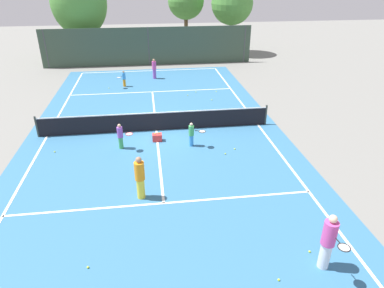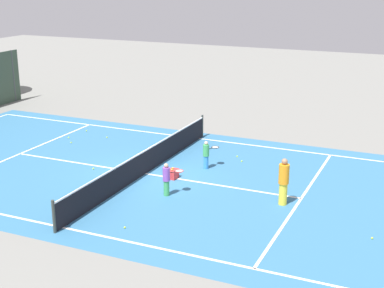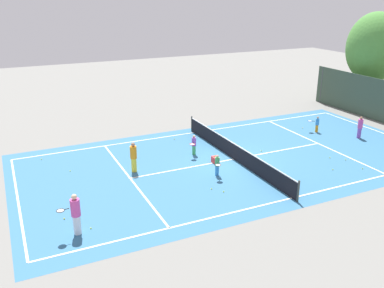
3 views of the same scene
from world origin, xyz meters
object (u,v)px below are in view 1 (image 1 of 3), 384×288
object	(u,v)px
tennis_ball_5	(235,149)
tennis_ball_6	(212,100)
tennis_ball_0	(310,252)
tennis_ball_11	(109,88)
player_0	(124,78)
player_2	(140,177)
player_3	(192,134)
player_1	(121,136)
tennis_ball_1	(196,92)
ball_crate	(157,137)
tennis_ball_10	(216,92)
player_4	(328,241)
tennis_ball_7	(88,267)
tennis_ball_9	(147,114)
tennis_ball_4	(55,152)
tennis_ball_8	(279,280)
tennis_ball_12	(225,154)
player_5	(154,69)
tennis_ball_3	(188,95)

from	to	relation	value
tennis_ball_5	tennis_ball_6	world-z (taller)	same
tennis_ball_0	tennis_ball_11	xyz separation A→B (m)	(-7.19, 16.99, 0.00)
player_0	player_2	bearing A→B (deg)	-85.15
player_0	tennis_ball_0	xyz separation A→B (m)	(6.12, -17.30, -0.56)
player_3	tennis_ball_5	xyz separation A→B (m)	(1.93, -0.66, -0.59)
player_1	tennis_ball_1	size ratio (longest dim) A/B	18.77
player_2	ball_crate	xyz separation A→B (m)	(0.79, 4.67, -0.69)
tennis_ball_5	tennis_ball_10	xyz separation A→B (m)	(0.80, 8.48, 0.00)
player_3	tennis_ball_1	bearing A→B (deg)	80.43
tennis_ball_5	tennis_ball_1	bearing A→B (deg)	93.96
player_4	tennis_ball_7	size ratio (longest dim) A/B	27.29
tennis_ball_10	tennis_ball_7	bearing A→B (deg)	-113.96
player_1	player_2	world-z (taller)	player_2
player_0	tennis_ball_9	distance (m)	5.92
player_1	tennis_ball_4	distance (m)	3.11
player_0	tennis_ball_0	world-z (taller)	player_0
tennis_ball_8	tennis_ball_12	distance (m)	7.20
tennis_ball_0	tennis_ball_5	xyz separation A→B (m)	(-0.61, 6.72, 0.00)
tennis_ball_1	tennis_ball_6	size ratio (longest dim) A/B	1.00
player_2	player_4	world-z (taller)	player_4
player_5	player_3	bearing A→B (deg)	-83.48
player_2	tennis_ball_0	bearing A→B (deg)	-35.12
player_4	tennis_ball_9	xyz separation A→B (m)	(-4.70, 12.18, -0.89)
tennis_ball_1	tennis_ball_7	distance (m)	15.94
tennis_ball_0	tennis_ball_6	distance (m)	13.59
tennis_ball_8	tennis_ball_7	bearing A→B (deg)	167.58
player_2	tennis_ball_12	bearing A→B (deg)	36.77
tennis_ball_12	ball_crate	bearing A→B (deg)	148.76
tennis_ball_1	tennis_ball_6	xyz separation A→B (m)	(0.79, -1.72, 0.00)
tennis_ball_10	tennis_ball_8	bearing A→B (deg)	-95.21
tennis_ball_6	tennis_ball_3	bearing A→B (deg)	142.57
player_5	tennis_ball_0	xyz separation A→B (m)	(3.88, -19.07, -0.74)
player_5	tennis_ball_7	bearing A→B (deg)	-97.81
player_4	tennis_ball_3	distance (m)	15.40
player_5	tennis_ball_3	bearing A→B (deg)	-65.22
tennis_ball_5	tennis_ball_4	bearing A→B (deg)	174.21
player_3	tennis_ball_3	size ratio (longest dim) A/B	17.96
tennis_ball_11	tennis_ball_8	bearing A→B (deg)	-71.72
player_2	tennis_ball_11	size ratio (longest dim) A/B	25.77
tennis_ball_7	tennis_ball_1	bearing A→B (deg)	70.76
tennis_ball_1	tennis_ball_8	size ratio (longest dim) A/B	1.00
player_4	tennis_ball_4	bearing A→B (deg)	138.01
player_3	tennis_ball_4	world-z (taller)	player_3
player_0	player_5	bearing A→B (deg)	38.28
ball_crate	tennis_ball_10	xyz separation A→B (m)	(4.35, 7.05, -0.15)
tennis_ball_6	tennis_ball_10	bearing A→B (deg)	69.55
player_4	tennis_ball_9	size ratio (longest dim) A/B	27.29
tennis_ball_5	tennis_ball_12	world-z (taller)	same
player_1	player_5	size ratio (longest dim) A/B	0.82
ball_crate	tennis_ball_11	bearing A→B (deg)	108.89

